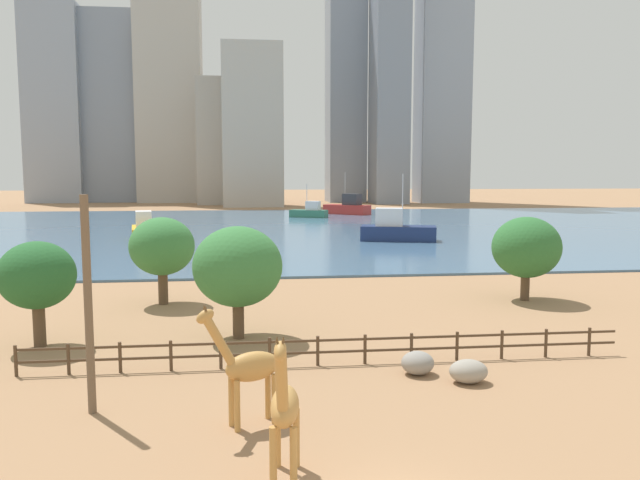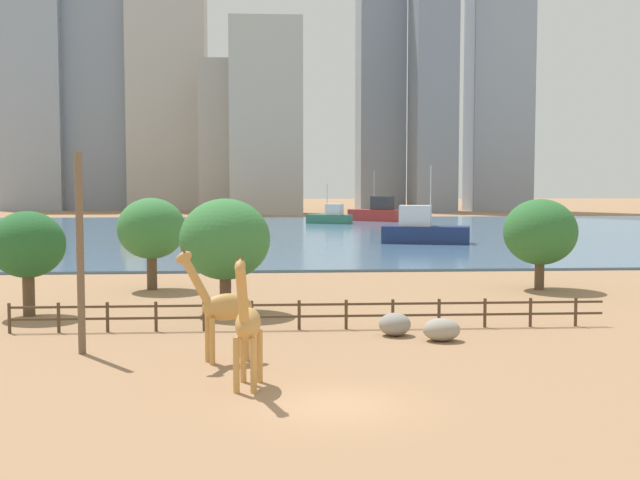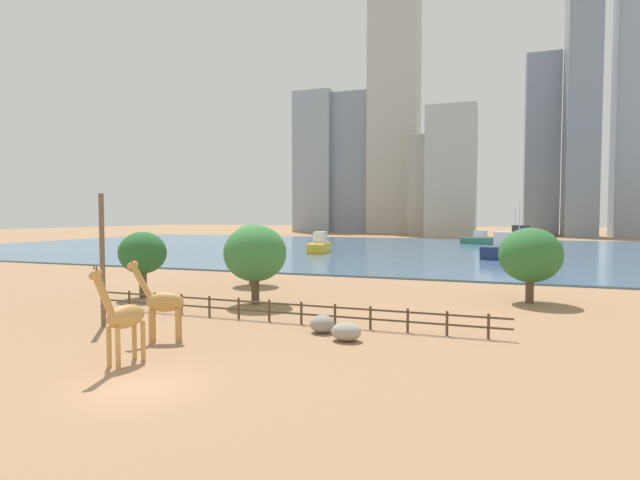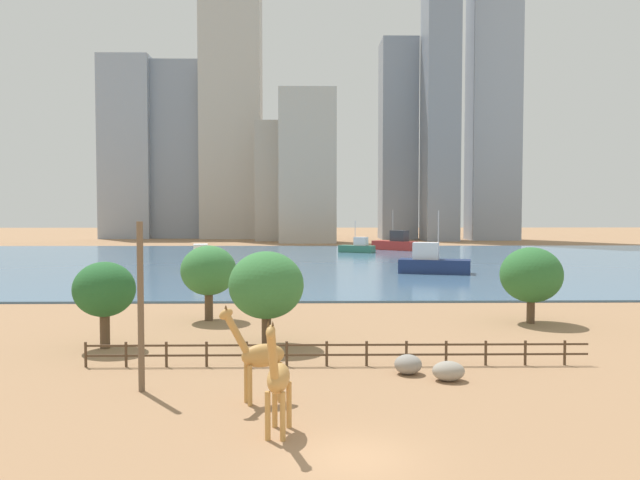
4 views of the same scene
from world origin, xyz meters
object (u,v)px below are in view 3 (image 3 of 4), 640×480
boulder_near_fence (322,324)px  boulder_by_pole (346,332)px  tree_left_small (143,253)px  giraffe_companion (162,302)px  giraffe_tall (123,317)px  boat_barge (477,239)px  tree_left_large (530,255)px  boat_ferry (319,245)px  tree_right_tall (252,245)px  boat_sailboat (514,251)px  tree_center_broad (255,253)px  utility_pole (102,260)px  boat_tug (518,237)px

boulder_near_fence → boulder_by_pole: 2.12m
tree_left_small → giraffe_companion: bearing=-46.9°
giraffe_tall → giraffe_companion: 3.93m
giraffe_companion → boat_barge: bearing=-119.0°
boulder_by_pole → tree_left_large: tree_left_large is taller
boat_barge → boat_ferry: bearing=81.6°
boulder_near_fence → tree_left_large: (10.98, 13.75, 2.98)m
tree_right_tall → boat_barge: bearing=77.0°
giraffe_companion → boat_sailboat: size_ratio=0.45×
tree_center_broad → tree_left_small: 9.43m
giraffe_companion → boulder_near_fence: 8.41m
boat_ferry → boat_sailboat: boat_sailboat is taller
boat_sailboat → boat_barge: boat_sailboat is taller
utility_pole → boat_tug: (24.76, 97.03, -2.24)m
boulder_near_fence → tree_left_large: size_ratio=0.25×
tree_left_small → boat_barge: 83.44m
utility_pole → giraffe_companion: bearing=-18.0°
boulder_near_fence → boat_tug: boat_tug is taller
boat_sailboat → boulder_by_pole: bearing=-84.9°
boulder_by_pole → boat_sailboat: (8.90, 48.83, 1.05)m
tree_center_broad → tree_left_small: bearing=-177.4°
giraffe_companion → tree_left_small: (-9.89, 10.57, 1.43)m
giraffe_companion → tree_center_broad: 11.13m
boat_tug → giraffe_companion: bearing=119.1°
tree_left_large → boat_ferry: 49.03m
utility_pole → boat_sailboat: 55.35m
boulder_by_pole → tree_center_broad: (-9.14, 7.77, 3.16)m
tree_center_broad → tree_left_small: tree_center_broad is taller
tree_center_broad → tree_right_tall: size_ratio=1.03×
tree_left_large → boat_barge: (-6.77, 73.06, -2.26)m
boulder_by_pole → boat_sailboat: 49.65m
giraffe_tall → boulder_by_pole: 10.56m
boulder_near_fence → giraffe_companion: bearing=-147.2°
boat_ferry → boat_barge: size_ratio=1.16×
boulder_near_fence → boulder_by_pole: bearing=-35.9°
boat_ferry → boat_tug: boat_tug is taller
boat_ferry → boat_barge: boat_barge is taller
tree_right_tall → boat_sailboat: bearing=54.7°
boulder_near_fence → tree_left_small: bearing=160.1°
utility_pole → tree_center_broad: size_ratio=1.34×
boat_sailboat → boat_tug: 46.75m
utility_pole → boulder_near_fence: 13.06m
giraffe_companion → boat_sailboat: bearing=-130.7°
tree_right_tall → boat_barge: (16.46, 71.55, -2.46)m
boat_sailboat → boat_tug: size_ratio=1.04×
boat_tug → boat_barge: 11.12m
tree_right_tall → boulder_near_fence: bearing=-51.2°
tree_left_small → boat_sailboat: bearing=56.5°
tree_left_small → boat_ferry: size_ratio=0.63×
utility_pole → tree_center_broad: 10.48m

